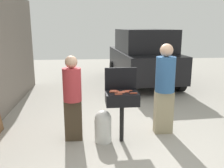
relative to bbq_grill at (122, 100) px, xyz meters
The scene contains 17 objects.
ground_plane 0.83m from the bbq_grill, 46.34° to the right, with size 24.00×24.00×0.00m, color #9E998E.
bbq_grill is the anchor object (origin of this frame).
grill_lid_open 0.42m from the bbq_grill, 90.00° to the left, with size 0.60×0.05×0.42m, color black.
hot_dog_0 0.17m from the bbq_grill, 16.13° to the right, with size 0.03×0.03×0.13m, color #B74C33.
hot_dog_1 0.21m from the bbq_grill, 162.49° to the left, with size 0.03×0.03×0.13m, color #C6593D.
hot_dog_2 0.23m from the bbq_grill, behind, with size 0.03×0.03×0.13m, color #C6593D.
hot_dog_3 0.17m from the bbq_grill, 17.43° to the left, with size 0.03×0.03×0.13m, color #C6593D.
hot_dog_4 0.18m from the bbq_grill, 158.95° to the right, with size 0.03×0.03×0.13m, color #B74C33.
hot_dog_5 0.28m from the bbq_grill, 31.74° to the right, with size 0.03×0.03×0.13m, color #AD4228.
hot_dog_6 0.24m from the bbq_grill, 117.05° to the right, with size 0.03×0.03×0.13m, color #B74C33.
hot_dog_7 0.17m from the bbq_grill, 107.41° to the right, with size 0.03×0.03×0.13m, color #C6593D.
hot_dog_8 0.21m from the bbq_grill, 24.11° to the left, with size 0.03×0.03×0.13m, color #AD4228.
hot_dog_9 0.23m from the bbq_grill, 148.67° to the left, with size 0.03×0.03×0.13m, color #C6593D.
propane_tank 0.60m from the bbq_grill, behind, with size 0.32×0.32×0.62m.
person_left 0.92m from the bbq_grill, behind, with size 0.34×0.34×1.62m.
person_right 0.96m from the bbq_grill, 19.14° to the left, with size 0.38×0.38×1.81m.
parked_minivan 5.10m from the bbq_grill, 73.63° to the left, with size 2.24×4.50×2.02m.
Camera 1 is at (-0.68, -4.16, 2.13)m, focal length 39.30 mm.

